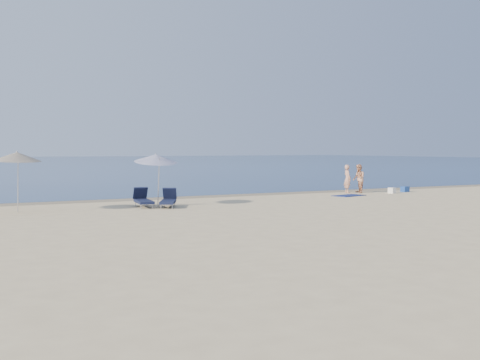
% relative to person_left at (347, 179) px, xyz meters
% --- Properties ---
extents(sea, '(240.00, 160.00, 0.01)m').
position_rel_person_left_xyz_m(sea, '(-4.27, 81.98, -0.78)').
color(sea, '#0D254F').
rests_on(sea, ground).
extents(wet_sand_strip, '(240.00, 1.60, 0.00)m').
position_rel_person_left_xyz_m(wet_sand_strip, '(-4.27, 1.38, -0.78)').
color(wet_sand_strip, '#847254').
rests_on(wet_sand_strip, ground).
extents(person_left, '(0.50, 0.64, 1.56)m').
position_rel_person_left_xyz_m(person_left, '(0.00, 0.00, 0.00)').
color(person_left, tan).
rests_on(person_left, ground).
extents(person_right, '(0.84, 0.94, 1.59)m').
position_rel_person_left_xyz_m(person_right, '(0.56, -0.28, 0.01)').
color(person_right, tan).
rests_on(person_right, ground).
extents(beach_towel, '(1.95, 1.40, 0.03)m').
position_rel_person_left_xyz_m(beach_towel, '(-1.22, -1.68, -0.77)').
color(beach_towel, '#101A50').
rests_on(beach_towel, ground).
extents(white_bag, '(0.44, 0.41, 0.31)m').
position_rel_person_left_xyz_m(white_bag, '(1.97, -1.39, -0.63)').
color(white_bag, white).
rests_on(white_bag, ground).
extents(blue_cooler, '(0.49, 0.39, 0.32)m').
position_rel_person_left_xyz_m(blue_cooler, '(3.33, -0.95, -0.62)').
color(blue_cooler, '#1B4193').
rests_on(blue_cooler, ground).
extents(umbrella_near, '(1.99, 2.01, 2.39)m').
position_rel_person_left_xyz_m(umbrella_near, '(-12.04, -2.41, 1.26)').
color(umbrella_near, silver).
rests_on(umbrella_near, ground).
extents(umbrella_far, '(2.23, 2.24, 2.43)m').
position_rel_person_left_xyz_m(umbrella_far, '(-17.59, -2.29, 1.37)').
color(umbrella_far, silver).
rests_on(umbrella_far, ground).
extents(lounger_left, '(0.85, 1.90, 0.81)m').
position_rel_person_left_xyz_m(lounger_left, '(-12.62, -2.41, -0.49)').
color(lounger_left, '#131936').
rests_on(lounger_left, ground).
extents(lounger_right, '(1.31, 1.85, 0.78)m').
position_rel_person_left_xyz_m(lounger_right, '(-11.69, -2.92, -0.50)').
color(lounger_right, '#131936').
rests_on(lounger_right, ground).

